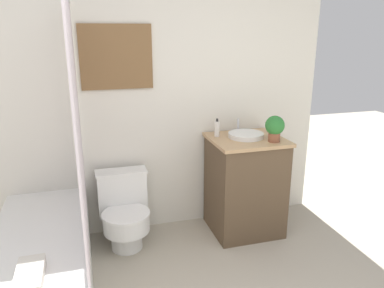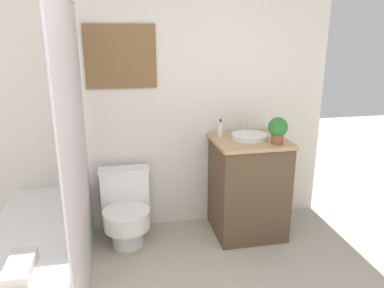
{
  "view_description": "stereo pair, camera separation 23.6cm",
  "coord_description": "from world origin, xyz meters",
  "px_view_note": "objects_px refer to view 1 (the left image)",
  "views": [
    {
      "loc": [
        -0.49,
        -0.99,
        1.76
      ],
      "look_at": [
        0.31,
        1.72,
        0.91
      ],
      "focal_mm": 35.0,
      "sensor_mm": 36.0,
      "label": 1
    },
    {
      "loc": [
        -0.26,
        -1.05,
        1.76
      ],
      "look_at": [
        0.31,
        1.72,
        0.91
      ],
      "focal_mm": 35.0,
      "sensor_mm": 36.0,
      "label": 2
    }
  ],
  "objects_px": {
    "potted_plant": "(275,127)",
    "toilet": "(125,211)",
    "soap_bottle": "(217,129)",
    "sink": "(246,135)"
  },
  "relations": [
    {
      "from": "soap_bottle",
      "to": "potted_plant",
      "type": "relative_size",
      "value": 0.73
    },
    {
      "from": "toilet",
      "to": "soap_bottle",
      "type": "relative_size",
      "value": 3.95
    },
    {
      "from": "soap_bottle",
      "to": "toilet",
      "type": "bearing_deg",
      "value": -175.03
    },
    {
      "from": "soap_bottle",
      "to": "sink",
      "type": "bearing_deg",
      "value": -22.74
    },
    {
      "from": "toilet",
      "to": "sink",
      "type": "height_order",
      "value": "sink"
    },
    {
      "from": "sink",
      "to": "toilet",
      "type": "bearing_deg",
      "value": 178.72
    },
    {
      "from": "toilet",
      "to": "soap_bottle",
      "type": "xyz_separation_m",
      "value": [
        0.84,
        0.07,
        0.64
      ]
    },
    {
      "from": "toilet",
      "to": "potted_plant",
      "type": "relative_size",
      "value": 2.87
    },
    {
      "from": "sink",
      "to": "soap_bottle",
      "type": "distance_m",
      "value": 0.26
    },
    {
      "from": "potted_plant",
      "to": "toilet",
      "type": "bearing_deg",
      "value": 170.41
    }
  ]
}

